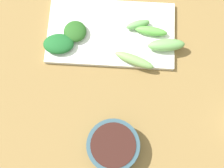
{
  "coord_description": "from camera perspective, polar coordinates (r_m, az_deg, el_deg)",
  "views": [
    {
      "loc": [
        -0.23,
        -0.02,
        0.78
      ],
      "look_at": [
        -0.01,
        -0.0,
        0.05
      ],
      "focal_mm": 53.36,
      "sensor_mm": 36.0,
      "label": 1
    }
  ],
  "objects": [
    {
      "name": "broccoli_stalk_4",
      "position": [
        0.79,
        3.83,
        4.12
      ],
      "size": [
        0.05,
        0.1,
        0.02
      ],
      "primitive_type": "ellipsoid",
      "rotation": [
        0.0,
        0.0,
        -0.33
      ],
      "color": "#79A55A",
      "rests_on": "serving_plate"
    },
    {
      "name": "broccoli_stalk_3",
      "position": [
        0.83,
        4.47,
        10.12
      ],
      "size": [
        0.04,
        0.06,
        0.02
      ],
      "primitive_type": "ellipsoid",
      "rotation": [
        0.0,
        0.0,
        0.33
      ],
      "color": "#66A958",
      "rests_on": "serving_plate"
    },
    {
      "name": "broccoli_leafy_2",
      "position": [
        0.82,
        -9.14,
        6.8
      ],
      "size": [
        0.06,
        0.08,
        0.02
      ],
      "primitive_type": "ellipsoid",
      "rotation": [
        0.0,
        0.0,
        0.09
      ],
      "color": "#1A5B25",
      "rests_on": "serving_plate"
    },
    {
      "name": "serving_plate",
      "position": [
        0.84,
        -0.18,
        8.76
      ],
      "size": [
        0.18,
        0.31,
        0.01
      ],
      "primitive_type": "cube",
      "color": "white",
      "rests_on": "tabletop"
    },
    {
      "name": "sauce_bowl",
      "position": [
        0.74,
        0.2,
        -10.58
      ],
      "size": [
        0.12,
        0.12,
        0.04
      ],
      "color": "#2E4B57",
      "rests_on": "tabletop"
    },
    {
      "name": "broccoli_leafy_1",
      "position": [
        0.83,
        -6.35,
        8.95
      ],
      "size": [
        0.06,
        0.06,
        0.02
      ],
      "primitive_type": "ellipsoid",
      "rotation": [
        0.0,
        0.0,
        -0.09
      ],
      "color": "#24561D",
      "rests_on": "serving_plate"
    },
    {
      "name": "tabletop",
      "position": [
        0.81,
        -0.13,
        -0.44
      ],
      "size": [
        2.1,
        2.1,
        0.02
      ],
      "primitive_type": "cube",
      "color": "olive",
      "rests_on": "ground"
    },
    {
      "name": "broccoli_stalk_0",
      "position": [
        0.81,
        9.29,
        6.6
      ],
      "size": [
        0.04,
        0.09,
        0.03
      ],
      "primitive_type": "ellipsoid",
      "rotation": [
        0.0,
        0.0,
        0.11
      ],
      "color": "#6BA859",
      "rests_on": "serving_plate"
    },
    {
      "name": "broccoli_stalk_5",
      "position": [
        0.83,
        6.71,
        9.0
      ],
      "size": [
        0.03,
        0.08,
        0.02
      ],
      "primitive_type": "ellipsoid",
      "rotation": [
        0.0,
        0.0,
        -0.1
      ],
      "color": "#5EAD45",
      "rests_on": "serving_plate"
    }
  ]
}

